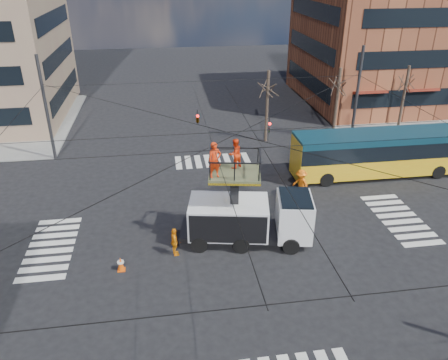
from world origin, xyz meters
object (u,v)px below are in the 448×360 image
Objects in this scene: worker_ground at (175,242)px; city_bus at (382,152)px; utility_truck at (249,209)px; flagger at (301,184)px; traffic_cone at (121,264)px.

city_bus is at bearing -72.95° from worker_ground.
flagger is (4.21, 4.19, -0.97)m from utility_truck.
flagger is (-6.67, -2.53, -0.73)m from city_bus.
traffic_cone is 12.47m from flagger.
utility_truck is 4.30m from worker_ground.
city_bus reaches higher than traffic_cone.
city_bus is 19.60m from traffic_cone.
worker_ground is (2.71, 0.89, 0.41)m from traffic_cone.
traffic_cone is at bearing -88.14° from flagger.
city_bus is 16.73× the size of traffic_cone.
city_bus reaches higher than flagger.
utility_truck reaches higher than flagger.
worker_ground is at bearing -158.51° from utility_truck.
utility_truck reaches higher than traffic_cone.
flagger is at bearing 28.06° from traffic_cone.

